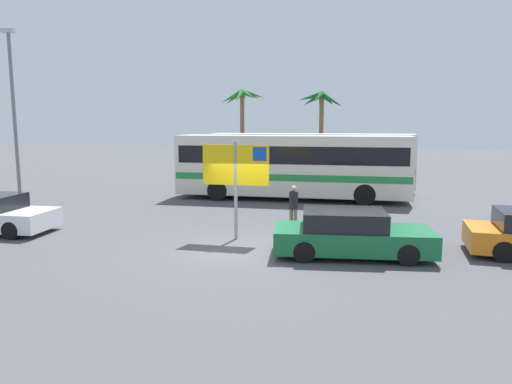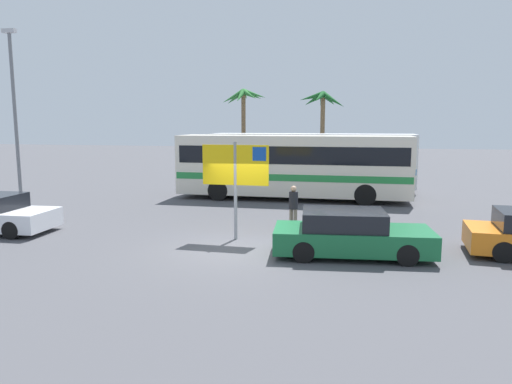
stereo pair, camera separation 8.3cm
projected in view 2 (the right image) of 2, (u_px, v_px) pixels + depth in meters
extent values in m
plane|color=#4C4C51|center=(237.00, 250.00, 14.32)|extent=(120.00, 120.00, 0.00)
cube|color=silver|center=(293.00, 165.00, 23.52)|extent=(11.38, 2.50, 2.90)
cube|color=black|center=(293.00, 154.00, 23.44)|extent=(10.93, 2.52, 0.84)
cube|color=#23843D|center=(293.00, 175.00, 23.60)|extent=(11.27, 2.52, 0.32)
cylinder|color=black|center=(364.00, 188.00, 24.06)|extent=(1.00, 0.28, 1.00)
cylinder|color=black|center=(365.00, 195.00, 21.89)|extent=(1.00, 0.28, 1.00)
cylinder|color=black|center=(230.00, 185.00, 25.51)|extent=(1.00, 0.28, 1.00)
cylinder|color=black|center=(218.00, 190.00, 23.34)|extent=(1.00, 0.28, 1.00)
cube|color=white|center=(311.00, 159.00, 27.13)|extent=(11.38, 2.50, 2.90)
cube|color=black|center=(311.00, 150.00, 27.05)|extent=(10.93, 2.52, 0.84)
cube|color=#1E70B7|center=(311.00, 168.00, 27.20)|extent=(11.27, 2.52, 0.32)
cylinder|color=black|center=(373.00, 180.00, 27.66)|extent=(1.00, 0.28, 1.00)
cylinder|color=black|center=(374.00, 185.00, 25.49)|extent=(1.00, 0.28, 1.00)
cylinder|color=black|center=(255.00, 177.00, 29.12)|extent=(1.00, 0.28, 1.00)
cylinder|color=black|center=(247.00, 181.00, 26.94)|extent=(1.00, 0.28, 1.00)
cylinder|color=gray|center=(235.00, 191.00, 15.41)|extent=(0.11, 0.11, 3.20)
cube|color=yellow|center=(235.00, 165.00, 15.29)|extent=(2.20, 0.10, 1.30)
cube|color=#1447A8|center=(260.00, 154.00, 15.06)|extent=(0.44, 0.08, 0.44)
cylinder|color=black|center=(491.00, 238.00, 14.59)|extent=(0.61, 0.20, 0.60)
cylinder|color=black|center=(504.00, 252.00, 12.96)|extent=(0.61, 0.20, 0.60)
cylinder|color=black|center=(43.00, 220.00, 17.25)|extent=(0.61, 0.18, 0.60)
cylinder|color=black|center=(11.00, 230.00, 15.58)|extent=(0.61, 0.18, 0.60)
cube|color=#196638|center=(352.00, 239.00, 13.62)|extent=(4.62, 2.28, 0.64)
cube|color=black|center=(343.00, 219.00, 13.57)|extent=(2.47, 1.93, 0.52)
cylinder|color=black|center=(396.00, 240.00, 14.34)|extent=(0.61, 0.22, 0.60)
cylinder|color=black|center=(408.00, 255.00, 12.65)|extent=(0.61, 0.22, 0.60)
cylinder|color=black|center=(304.00, 237.00, 14.65)|extent=(0.61, 0.22, 0.60)
cylinder|color=black|center=(303.00, 252.00, 12.96)|extent=(0.61, 0.22, 0.60)
cylinder|color=#706656|center=(291.00, 219.00, 16.92)|extent=(0.13, 0.13, 0.78)
cylinder|color=#706656|center=(295.00, 220.00, 16.81)|extent=(0.13, 0.13, 0.78)
cylinder|color=black|center=(293.00, 200.00, 16.76)|extent=(0.32, 0.32, 0.62)
sphere|color=tan|center=(294.00, 189.00, 16.71)|extent=(0.21, 0.21, 0.21)
cylinder|color=slate|center=(16.00, 126.00, 19.28)|extent=(0.14, 0.14, 7.30)
cube|color=#B2B2B7|center=(9.00, 31.00, 18.74)|extent=(0.56, 0.20, 0.16)
cylinder|color=brown|center=(322.00, 137.00, 34.15)|extent=(0.32, 0.32, 5.61)
cone|color=#195623|center=(334.00, 100.00, 33.69)|extent=(1.74, 0.58, 1.27)
cone|color=#195623|center=(329.00, 100.00, 34.36)|extent=(1.21, 1.76, 1.12)
cone|color=#195623|center=(322.00, 100.00, 34.54)|extent=(0.76, 1.80, 1.15)
cone|color=#195623|center=(314.00, 100.00, 34.27)|extent=(1.74, 1.23, 1.14)
cone|color=#195623|center=(312.00, 97.00, 33.66)|extent=(1.83, 0.97, 0.86)
cone|color=#195623|center=(319.00, 97.00, 33.02)|extent=(0.86, 1.83, 0.97)
cone|color=#195623|center=(330.00, 98.00, 33.09)|extent=(1.54, 1.58, 1.06)
cylinder|color=brown|center=(244.00, 134.00, 35.71)|extent=(0.32, 0.32, 5.89)
cone|color=#2D7533|center=(254.00, 94.00, 35.03)|extent=(1.86, 0.61, 0.89)
cone|color=#2D7533|center=(252.00, 95.00, 35.82)|extent=(1.50, 1.69, 0.91)
cone|color=#2D7533|center=(245.00, 95.00, 36.13)|extent=(0.61, 1.86, 0.88)
cone|color=#2D7533|center=(235.00, 98.00, 35.77)|extent=(1.79, 1.11, 1.26)
cone|color=#2D7533|center=(233.00, 97.00, 35.10)|extent=(1.77, 1.23, 1.22)
cone|color=#2D7533|center=(240.00, 96.00, 34.55)|extent=(0.55, 1.81, 1.18)
cone|color=#2D7533|center=(249.00, 95.00, 34.60)|extent=(1.60, 1.60, 0.99)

